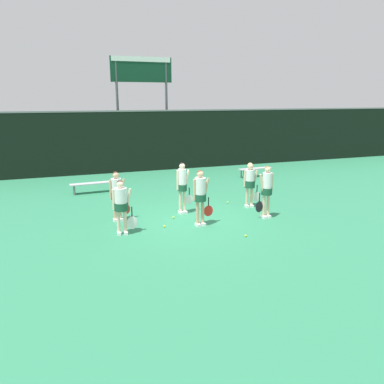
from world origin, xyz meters
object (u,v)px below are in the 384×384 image
at_px(tennis_ball_0, 183,204).
at_px(tennis_ball_1, 246,236).
at_px(tennis_ball_5, 165,226).
at_px(player_0, 121,203).
at_px(player_3, 117,192).
at_px(tennis_ball_3, 261,210).
at_px(bench_far, 255,169).
at_px(tennis_ball_4, 228,202).
at_px(scoreboard, 142,82).
at_px(player_1, 200,193).
at_px(player_2, 267,188).
at_px(player_5, 250,181).
at_px(tennis_ball_6, 250,195).
at_px(bench_courtside, 93,184).
at_px(player_4, 182,184).
at_px(tennis_ball_2, 173,217).

bearing_deg(tennis_ball_0, tennis_ball_1, -80.13).
distance_m(tennis_ball_0, tennis_ball_5, 2.61).
height_order(player_0, tennis_ball_1, player_0).
bearing_deg(player_3, tennis_ball_3, -17.01).
height_order(bench_far, tennis_ball_4, bench_far).
distance_m(scoreboard, tennis_ball_3, 11.46).
height_order(player_1, tennis_ball_0, player_1).
relative_size(bench_far, player_2, 1.04).
xyz_separation_m(player_5, tennis_ball_6, (0.80, 1.39, -0.95)).
bearing_deg(bench_courtside, player_4, -60.32).
height_order(scoreboard, tennis_ball_1, scoreboard).
distance_m(player_0, tennis_ball_2, 2.26).
distance_m(player_4, tennis_ball_5, 1.87).
bearing_deg(player_5, tennis_ball_3, -67.67).
height_order(scoreboard, bench_far, scoreboard).
xyz_separation_m(bench_courtside, player_0, (0.35, -5.41, 0.58)).
bearing_deg(player_3, tennis_ball_0, 12.20).
xyz_separation_m(tennis_ball_2, tennis_ball_3, (3.20, -0.20, -0.00)).
bearing_deg(tennis_ball_4, bench_far, 50.06).
relative_size(tennis_ball_1, tennis_ball_6, 1.00).
xyz_separation_m(player_1, player_4, (-0.12, 1.42, -0.01)).
relative_size(tennis_ball_3, tennis_ball_6, 0.98).
distance_m(player_2, tennis_ball_2, 3.26).
xyz_separation_m(player_2, tennis_ball_4, (-0.45, 2.05, -1.01)).
relative_size(player_5, tennis_ball_5, 24.26).
xyz_separation_m(player_5, tennis_ball_5, (-3.56, -1.15, -0.95)).
bearing_deg(bench_courtside, player_0, -90.08).
xyz_separation_m(tennis_ball_0, tennis_ball_2, (-0.83, -1.46, -0.00)).
distance_m(player_2, tennis_ball_4, 2.33).
bearing_deg(player_4, player_0, -157.06).
relative_size(scoreboard, tennis_ball_2, 87.45).
xyz_separation_m(player_4, tennis_ball_4, (2.03, 0.64, -1.02)).
relative_size(bench_far, tennis_ball_3, 27.01).
relative_size(tennis_ball_2, tennis_ball_5, 1.03).
bearing_deg(bench_far, tennis_ball_4, -133.39).
xyz_separation_m(tennis_ball_4, tennis_ball_5, (-3.02, -1.87, 0.00)).
height_order(player_2, tennis_ball_2, player_2).
xyz_separation_m(bench_courtside, player_5, (5.24, -4.11, 0.61)).
bearing_deg(tennis_ball_0, tennis_ball_3, -35.09).
bearing_deg(player_1, tennis_ball_1, -62.35).
distance_m(bench_courtside, player_0, 5.46).
relative_size(player_2, tennis_ball_5, 25.90).
bearing_deg(tennis_ball_1, scoreboard, 91.25).
relative_size(bench_far, player_1, 1.03).
relative_size(player_0, tennis_ball_3, 24.01).
bearing_deg(tennis_ball_4, tennis_ball_1, -106.35).
xyz_separation_m(player_3, tennis_ball_2, (1.78, -0.38, -0.93)).
distance_m(bench_courtside, tennis_ball_1, 7.78).
distance_m(tennis_ball_2, tennis_ball_4, 2.74).
bearing_deg(scoreboard, tennis_ball_2, -96.93).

